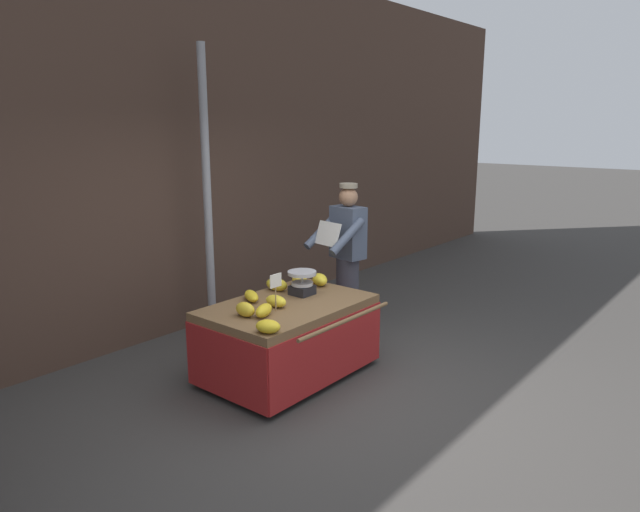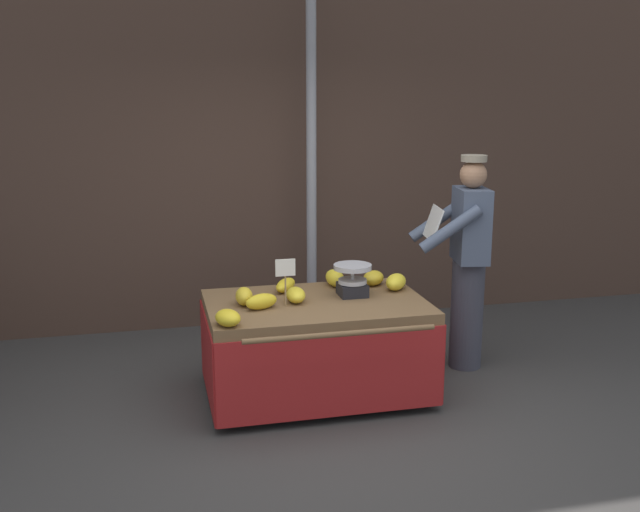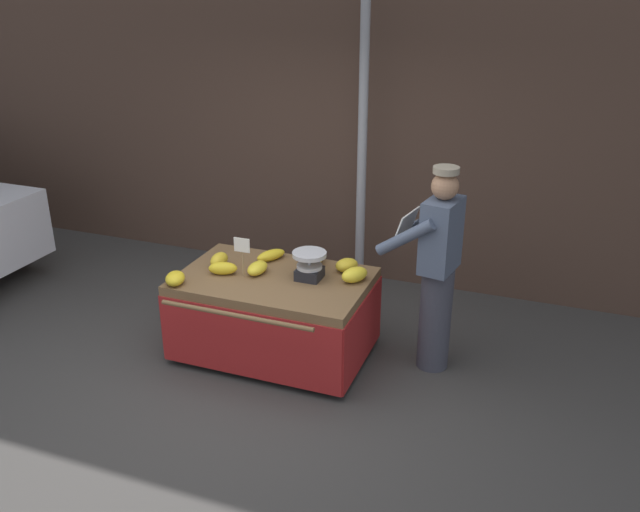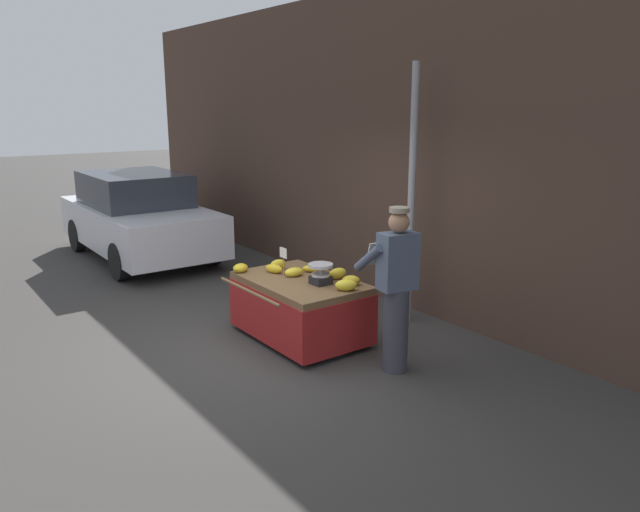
# 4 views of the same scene
# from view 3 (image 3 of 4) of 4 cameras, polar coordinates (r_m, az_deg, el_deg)

# --- Properties ---
(ground_plane) EXTENTS (60.00, 60.00, 0.00)m
(ground_plane) POSITION_cam_3_polar(r_m,az_deg,el_deg) (5.34, -7.34, -12.06)
(ground_plane) COLOR #383533
(back_wall) EXTENTS (16.00, 0.24, 4.23)m
(back_wall) POSITION_cam_3_polar(r_m,az_deg,el_deg) (6.92, 2.46, 15.19)
(back_wall) COLOR #473328
(back_wall) RESTS_ON ground
(street_pole) EXTENTS (0.09, 0.09, 3.18)m
(street_pole) POSITION_cam_3_polar(r_m,az_deg,el_deg) (6.47, 3.62, 9.90)
(street_pole) COLOR gray
(street_pole) RESTS_ON ground
(banana_cart) EXTENTS (1.59, 1.21, 0.72)m
(banana_cart) POSITION_cam_3_polar(r_m,az_deg,el_deg) (5.65, -3.95, -3.66)
(banana_cart) COLOR brown
(banana_cart) RESTS_ON ground
(weighing_scale) EXTENTS (0.28, 0.28, 0.23)m
(weighing_scale) POSITION_cam_3_polar(r_m,az_deg,el_deg) (5.47, -0.90, -0.80)
(weighing_scale) COLOR black
(weighing_scale) RESTS_ON banana_cart
(price_sign) EXTENTS (0.14, 0.01, 0.34)m
(price_sign) POSITION_cam_3_polar(r_m,az_deg,el_deg) (5.50, -6.64, 0.62)
(price_sign) COLOR #997A51
(price_sign) RESTS_ON banana_cart
(banana_bunch_0) EXTENTS (0.16, 0.24, 0.11)m
(banana_bunch_0) POSITION_cam_3_polar(r_m,az_deg,el_deg) (5.61, -5.34, -1.03)
(banana_bunch_0) COLOR yellow
(banana_bunch_0) RESTS_ON banana_cart
(banana_bunch_1) EXTENTS (0.24, 0.25, 0.11)m
(banana_bunch_1) POSITION_cam_3_polar(r_m,az_deg,el_deg) (5.63, 2.29, -0.78)
(banana_bunch_1) COLOR gold
(banana_bunch_1) RESTS_ON banana_cart
(banana_bunch_2) EXTENTS (0.15, 0.26, 0.13)m
(banana_bunch_2) POSITION_cam_3_polar(r_m,az_deg,el_deg) (5.76, -0.39, -0.15)
(banana_bunch_2) COLOR yellow
(banana_bunch_2) RESTS_ON banana_cart
(banana_bunch_3) EXTENTS (0.26, 0.19, 0.11)m
(banana_bunch_3) POSITION_cam_3_polar(r_m,az_deg,el_deg) (5.63, -8.25, -1.04)
(banana_bunch_3) COLOR gold
(banana_bunch_3) RESTS_ON banana_cart
(banana_bunch_4) EXTENTS (0.13, 0.21, 0.13)m
(banana_bunch_4) POSITION_cam_3_polar(r_m,az_deg,el_deg) (5.77, -8.56, -0.34)
(banana_bunch_4) COLOR gold
(banana_bunch_4) RESTS_ON banana_cart
(banana_bunch_5) EXTENTS (0.24, 0.30, 0.09)m
(banana_bunch_5) POSITION_cam_3_polar(r_m,az_deg,el_deg) (5.87, -4.19, 0.06)
(banana_bunch_5) COLOR gold
(banana_bunch_5) RESTS_ON banana_cart
(banana_bunch_6) EXTENTS (0.25, 0.28, 0.12)m
(banana_bunch_6) POSITION_cam_3_polar(r_m,az_deg,el_deg) (5.45, 2.95, -1.59)
(banana_bunch_6) COLOR yellow
(banana_bunch_6) RESTS_ON banana_cart
(banana_bunch_7) EXTENTS (0.21, 0.24, 0.11)m
(banana_bunch_7) POSITION_cam_3_polar(r_m,az_deg,el_deg) (5.52, -12.20, -1.87)
(banana_bunch_7) COLOR gold
(banana_bunch_7) RESTS_ON banana_cart
(vendor_person) EXTENTS (0.63, 0.58, 1.71)m
(vendor_person) POSITION_cam_3_polar(r_m,az_deg,el_deg) (5.39, 9.89, -1.14)
(vendor_person) COLOR #383842
(vendor_person) RESTS_ON ground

